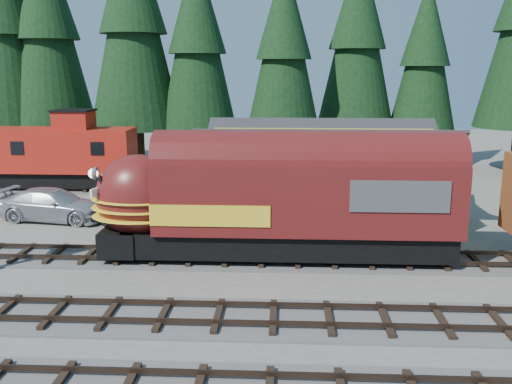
{
  "coord_description": "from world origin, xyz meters",
  "views": [
    {
      "loc": [
        -2.09,
        -19.21,
        7.98
      ],
      "look_at": [
        -3.26,
        4.0,
        2.98
      ],
      "focal_mm": 40.0,
      "sensor_mm": 36.0,
      "label": 1
    }
  ],
  "objects_px": {
    "caboose": "(63,153)",
    "pickup_truck_a": "(159,209)",
    "locomotive": "(267,204)",
    "pickup_truck_b": "(53,205)",
    "depot": "(324,167)"
  },
  "relations": [
    {
      "from": "pickup_truck_a",
      "to": "pickup_truck_b",
      "type": "xyz_separation_m",
      "value": [
        -5.94,
        0.8,
        -0.05
      ]
    },
    {
      "from": "caboose",
      "to": "pickup_truck_b",
      "type": "distance_m",
      "value": 8.51
    },
    {
      "from": "caboose",
      "to": "depot",
      "type": "bearing_deg",
      "value": -23.87
    },
    {
      "from": "caboose",
      "to": "pickup_truck_a",
      "type": "bearing_deg",
      "value": -46.28
    },
    {
      "from": "pickup_truck_a",
      "to": "locomotive",
      "type": "bearing_deg",
      "value": -110.53
    },
    {
      "from": "locomotive",
      "to": "pickup_truck_b",
      "type": "distance_m",
      "value": 13.26
    },
    {
      "from": "locomotive",
      "to": "pickup_truck_b",
      "type": "height_order",
      "value": "locomotive"
    },
    {
      "from": "depot",
      "to": "caboose",
      "type": "height_order",
      "value": "caboose"
    },
    {
      "from": "depot",
      "to": "pickup_truck_a",
      "type": "height_order",
      "value": "depot"
    },
    {
      "from": "locomotive",
      "to": "depot",
      "type": "bearing_deg",
      "value": 66.85
    },
    {
      "from": "locomotive",
      "to": "pickup_truck_b",
      "type": "bearing_deg",
      "value": 152.81
    },
    {
      "from": "locomotive",
      "to": "pickup_truck_a",
      "type": "xyz_separation_m",
      "value": [
        -5.76,
        5.21,
        -1.56
      ]
    },
    {
      "from": "pickup_truck_a",
      "to": "depot",
      "type": "bearing_deg",
      "value": -59.84
    },
    {
      "from": "locomotive",
      "to": "caboose",
      "type": "xyz_separation_m",
      "value": [
        -14.17,
        14.0,
        0.02
      ]
    },
    {
      "from": "depot",
      "to": "locomotive",
      "type": "relative_size",
      "value": 0.83
    }
  ]
}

